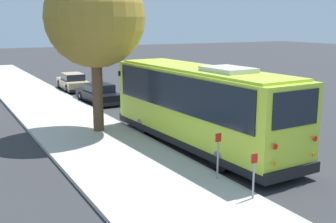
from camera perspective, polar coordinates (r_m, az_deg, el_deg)
ground_plane at (r=17.90m, az=4.82°, el=-4.75°), size 160.00×160.00×0.00m
sidewalk_slab at (r=16.15m, az=-6.81°, el=-6.36°), size 80.00×4.35×0.15m
curb_strip at (r=17.07m, az=0.22°, el=-5.27°), size 80.00×0.14×0.15m
shuttle_bus at (r=17.37m, az=4.23°, el=1.18°), size 10.55×3.08×3.52m
parked_sedan_black at (r=27.88m, az=-9.34°, el=2.36°), size 4.53×1.85×1.26m
parked_sedan_tan at (r=33.65m, az=-12.77°, el=3.89°), size 4.62×1.85×1.32m
street_tree at (r=19.69m, az=-10.01°, el=13.31°), size 4.54×4.54×8.17m
sign_post_near at (r=12.38m, az=11.53°, el=-8.49°), size 0.06×0.22×1.34m
sign_post_far at (r=13.67m, az=6.77°, el=-5.96°), size 0.06×0.22×1.53m
lane_stripe_mid at (r=18.82m, az=14.48°, el=-4.25°), size 2.40×0.14×0.01m
lane_stripe_ahead at (r=23.40m, az=4.46°, el=-0.77°), size 2.40×0.14×0.01m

